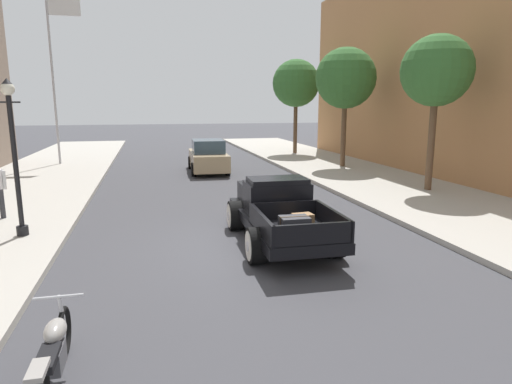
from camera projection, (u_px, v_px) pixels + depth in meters
ground_plane at (252, 244)px, 10.91m from camera, size 140.00×140.00×0.00m
sidewalk_right at (500, 223)px, 12.56m from camera, size 5.50×64.00×0.15m
hotrod_truck_black at (278, 210)px, 11.16m from camera, size 2.27×4.97×1.58m
motorcycle_parked at (53, 352)px, 5.34m from camera, size 0.62×2.12×0.93m
car_background_tan at (208, 157)px, 22.44m from camera, size 1.98×4.36×1.65m
street_lamp_near at (14, 146)px, 10.69m from camera, size 0.50×0.32×3.85m
flagpole at (56, 59)px, 23.60m from camera, size 1.74×0.16×9.16m
street_tree_nearest at (437, 72)px, 16.25m from camera, size 2.62×2.62×5.78m
street_tree_second at (346, 79)px, 22.69m from camera, size 3.11×3.11×6.13m
street_tree_third at (296, 84)px, 29.22m from camera, size 3.12×3.12×6.19m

